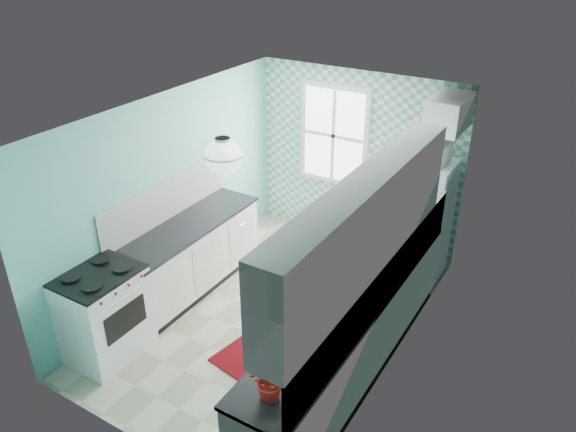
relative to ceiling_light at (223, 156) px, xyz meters
The scene contains 26 objects.
floor 2.47m from the ceiling_light, 90.00° to the left, with size 3.00×4.40×0.02m, color beige.
ceiling 0.82m from the ceiling_light, 90.00° to the left, with size 3.00×4.40×0.02m, color white.
wall_back 3.20m from the ceiling_light, 90.00° to the left, with size 3.00×0.02×2.50m, color #6BC4BF.
wall_front 1.77m from the ceiling_light, 90.00° to the right, with size 3.00×0.02×2.50m, color #6BC4BF.
wall_left 2.02m from the ceiling_light, 152.09° to the left, with size 0.02×4.40×2.50m, color #6BC4BF.
wall_right 2.02m from the ceiling_light, 27.91° to the left, with size 0.02×4.40×2.50m, color #6BC4BF.
accent_wall 3.17m from the ceiling_light, 90.00° to the left, with size 3.00×0.01×2.50m, color #5EAE96.
window 3.08m from the ceiling_light, 96.74° to the left, with size 1.04×0.05×1.44m.
backsplash_right 1.91m from the ceiling_light, 15.05° to the left, with size 0.02×3.60×0.51m, color white.
backsplash_left 2.00m from the ceiling_light, 154.02° to the left, with size 0.02×2.15×0.51m, color white.
upper_cabinets_right 1.41m from the ceiling_light, ahead, with size 0.33×3.20×0.90m, color white.
upper_cabinet_fridge 2.93m from the ceiling_light, 63.70° to the left, with size 0.40×0.74×0.40m, color white.
ceiling_light is the anchor object (origin of this frame).
base_cabinets_right 2.26m from the ceiling_light, 18.43° to the left, with size 0.60×3.60×0.90m, color white.
countertop_right 1.88m from the ceiling_light, 18.65° to the left, with size 0.63×3.60×0.04m, color black.
base_cabinets_left 2.34m from the ceiling_light, 148.86° to the left, with size 0.60×2.15×0.90m, color white.
countertop_left 1.97m from the ceiling_light, 148.54° to the left, with size 0.63×2.15×0.04m, color black.
fridge 3.19m from the ceiling_light, 66.66° to the left, with size 0.70×0.70×1.61m.
stove 2.26m from the ceiling_light, 150.74° to the right, with size 0.66×0.83×1.00m.
sink 2.37m from the ceiling_light, 51.02° to the left, with size 0.50×0.42×0.53m.
rug 2.34m from the ceiling_light, 38.73° to the left, with size 0.75×1.07×0.02m, color #780806.
dish_towel 2.53m from the ceiling_light, 59.15° to the left, with size 0.01×0.22×0.33m, color #67BAA9.
fruit_bowl 1.90m from the ceiling_light, 25.71° to the right, with size 0.25×0.25×0.06m, color white.
potted_plant 2.03m from the ceiling_light, 42.38° to the right, with size 0.31×0.27×0.34m, color #A50502.
soap_bottle 2.55m from the ceiling_light, 55.46° to the left, with size 0.08×0.09×0.19m, color #97C7D0.
microwave 2.86m from the ceiling_light, 66.66° to the left, with size 0.52×0.35×0.29m, color white.
Camera 1 is at (2.96, -4.56, 4.22)m, focal length 35.00 mm.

